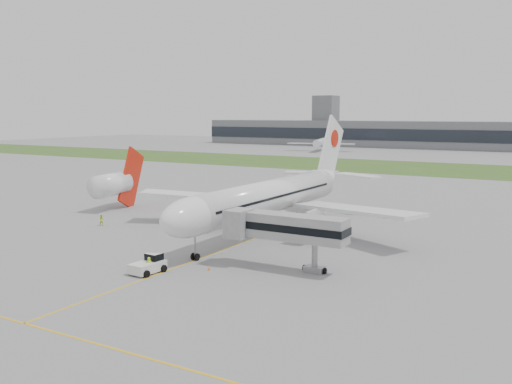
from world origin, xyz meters
The scene contains 14 objects.
ground centered at (0.00, 0.00, 0.00)m, with size 600.00×600.00×0.00m, color gray.
apron_markings centered at (0.00, -5.00, 0.00)m, with size 70.00×70.00×0.04m, color yellow, non-canonical shape.
grass_strip centered at (0.00, 120.00, 0.01)m, with size 600.00×50.00×0.02m, color #33511E.
terminal_building centered at (0.00, 229.87, 7.00)m, with size 320.00×22.30×14.00m.
control_tower centered at (-90.00, 232.00, 0.00)m, with size 12.00×12.00×56.00m, color slate, non-canonical shape.
airliner centered at (0.00, 4.87, 5.66)m, with size 48.13×53.95×17.88m.
pushback_tug centered at (-1.28, -22.10, 0.97)m, with size 3.03×4.27×2.11m.
jet_bridge centered at (11.26, -13.07, 5.00)m, with size 14.60×4.23×6.76m.
safety_cone_left centered at (-0.50, -22.25, 0.28)m, with size 0.41×0.41×0.56m, color orange.
safety_cone_right centered at (4.14, -17.90, 0.24)m, with size 0.35×0.35×0.48m, color orange.
ground_crew_near centered at (-1.02, -22.45, 0.97)m, with size 0.70×0.46×1.93m, color #C6EA27.
ground_crew_far centered at (-26.31, -4.87, 0.90)m, with size 0.87×0.68×1.80m, color #D5EC27.
neighbor_aircraft centered at (-35.90, 7.89, 4.92)m, with size 6.12×15.40×12.42m.
distant_aircraft_left centered at (-70.59, 182.08, 0.00)m, with size 32.38×28.57×12.38m, color white, non-canonical shape.
Camera 1 is at (41.52, -70.79, 18.18)m, focal length 40.00 mm.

